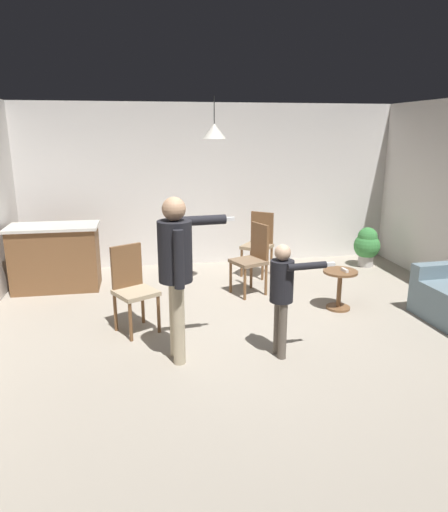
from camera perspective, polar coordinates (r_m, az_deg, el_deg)
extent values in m
plane|color=#9E9384|center=(5.33, 3.75, -9.98)|extent=(7.68, 7.68, 0.00)
cube|color=silver|center=(8.01, -1.57, 8.65)|extent=(6.40, 0.10, 2.70)
cube|color=slate|center=(6.62, 25.17, -3.40)|extent=(0.86, 0.22, 0.63)
cylinder|color=brown|center=(6.52, 22.68, -6.07)|extent=(0.05, 0.05, 0.06)
cube|color=brown|center=(7.18, -19.93, -0.32)|extent=(1.20, 0.60, 0.91)
cube|color=beige|center=(7.07, -20.27, 3.39)|extent=(1.26, 0.66, 0.04)
cylinder|color=brown|center=(6.15, 14.09, -1.89)|extent=(0.44, 0.44, 0.03)
cylinder|color=brown|center=(6.23, 13.94, -4.18)|extent=(0.06, 0.06, 0.49)
cylinder|color=brown|center=(6.30, 13.81, -6.15)|extent=(0.31, 0.31, 0.03)
cylinder|color=tan|center=(4.79, -5.98, -7.50)|extent=(0.12, 0.12, 0.84)
cylinder|color=tan|center=(4.63, -5.58, -8.31)|extent=(0.12, 0.12, 0.84)
cylinder|color=black|center=(4.48, -6.02, 0.57)|extent=(0.33, 0.33, 0.59)
sphere|color=tan|center=(4.40, -6.17, 5.76)|extent=(0.23, 0.23, 0.23)
cylinder|color=black|center=(4.66, -3.14, 4.36)|extent=(0.57, 0.16, 0.10)
cube|color=white|center=(4.74, 0.52, 4.56)|extent=(0.13, 0.05, 0.04)
cylinder|color=black|center=(4.31, -5.55, -0.44)|extent=(0.10, 0.10, 0.56)
cylinder|color=#60564C|center=(4.90, 6.62, -8.54)|extent=(0.09, 0.09, 0.60)
cylinder|color=#60564C|center=(4.79, 7.19, -9.11)|extent=(0.09, 0.09, 0.60)
cylinder|color=black|center=(4.66, 7.10, -3.07)|extent=(0.24, 0.24, 0.42)
sphere|color=#D8AD8C|center=(4.58, 7.22, 0.42)|extent=(0.16, 0.16, 0.16)
cylinder|color=black|center=(4.79, 6.46, -2.82)|extent=(0.07, 0.07, 0.40)
cylinder|color=black|center=(4.57, 10.14, -1.23)|extent=(0.40, 0.11, 0.07)
cube|color=white|center=(4.67, 12.68, -1.00)|extent=(0.13, 0.05, 0.04)
cylinder|color=brown|center=(5.70, -9.93, -5.97)|extent=(0.04, 0.04, 0.45)
cylinder|color=brown|center=(5.55, -13.17, -6.76)|extent=(0.04, 0.04, 0.45)
cylinder|color=brown|center=(5.41, -8.02, -7.07)|extent=(0.04, 0.04, 0.45)
cylinder|color=brown|center=(5.25, -11.38, -7.95)|extent=(0.04, 0.04, 0.45)
cube|color=tan|center=(5.39, -10.75, -4.45)|extent=(0.57, 0.57, 0.05)
cube|color=brown|center=(5.47, -11.87, -1.20)|extent=(0.35, 0.22, 0.50)
cylinder|color=brown|center=(6.57, 5.17, -2.94)|extent=(0.04, 0.04, 0.45)
cylinder|color=brown|center=(6.85, 3.36, -2.15)|extent=(0.04, 0.04, 0.45)
cylinder|color=brown|center=(6.37, 2.58, -3.48)|extent=(0.04, 0.04, 0.45)
cylinder|color=brown|center=(6.65, 0.82, -2.64)|extent=(0.04, 0.04, 0.45)
cube|color=#7F664C|center=(6.53, 3.01, -0.70)|extent=(0.55, 0.55, 0.05)
cube|color=brown|center=(6.57, 4.40, 1.84)|extent=(0.18, 0.37, 0.50)
cylinder|color=brown|center=(7.55, 5.83, -0.54)|extent=(0.04, 0.04, 0.45)
cylinder|color=brown|center=(7.69, 3.34, -0.21)|extent=(0.04, 0.04, 0.45)
cylinder|color=brown|center=(7.23, 4.75, -1.23)|extent=(0.04, 0.04, 0.45)
cylinder|color=brown|center=(7.37, 2.18, -0.86)|extent=(0.04, 0.04, 0.45)
cube|color=#997F60|center=(7.39, 4.06, 1.16)|extent=(0.59, 0.59, 0.05)
cube|color=brown|center=(7.50, 4.69, 3.51)|extent=(0.32, 0.26, 0.50)
cylinder|color=#B7B2AD|center=(8.35, 16.98, -0.50)|extent=(0.26, 0.26, 0.20)
sphere|color=#387F3D|center=(8.28, 17.12, 1.20)|extent=(0.44, 0.44, 0.44)
sphere|color=#387F3D|center=(8.25, 17.20, 2.24)|extent=(0.33, 0.33, 0.33)
cube|color=white|center=(6.11, 14.58, -1.69)|extent=(0.05, 0.13, 0.04)
cone|color=silver|center=(6.45, -1.20, 15.08)|extent=(0.32, 0.32, 0.20)
cylinder|color=black|center=(6.45, -1.21, 17.48)|extent=(0.01, 0.01, 0.36)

